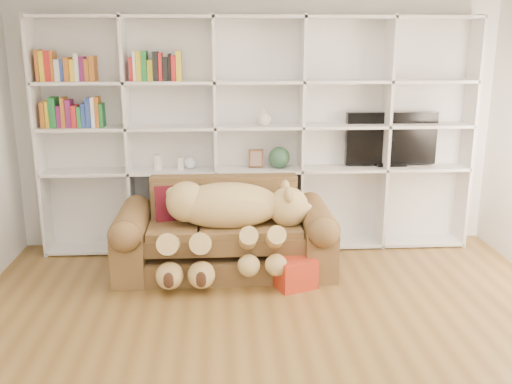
{
  "coord_description": "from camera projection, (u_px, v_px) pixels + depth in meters",
  "views": [
    {
      "loc": [
        -0.4,
        -3.46,
        2.15
      ],
      "look_at": [
        -0.07,
        1.63,
        0.79
      ],
      "focal_mm": 40.0,
      "sensor_mm": 36.0,
      "label": 1
    }
  ],
  "objects": [
    {
      "name": "sofa",
      "position": [
        225.0,
        237.0,
        5.46
      ],
      "size": [
        2.04,
        0.88,
        0.86
      ],
      "color": "brown",
      "rests_on": "floor"
    },
    {
      "name": "floor",
      "position": [
        281.0,
        364.0,
        3.92
      ],
      "size": [
        5.0,
        5.0,
        0.0
      ],
      "primitive_type": "plane",
      "color": "brown",
      "rests_on": "ground"
    },
    {
      "name": "figurine_short",
      "position": [
        180.0,
        163.0,
        5.85
      ],
      "size": [
        0.09,
        0.09,
        0.13
      ],
      "primitive_type": "cylinder",
      "rotation": [
        0.0,
        0.0,
        -0.2
      ],
      "color": "silver",
      "rests_on": "bookshelf"
    },
    {
      "name": "figurine_tall",
      "position": [
        157.0,
        162.0,
        5.83
      ],
      "size": [
        0.1,
        0.1,
        0.16
      ],
      "primitive_type": "cylinder",
      "rotation": [
        0.0,
        0.0,
        0.39
      ],
      "color": "silver",
      "rests_on": "bookshelf"
    },
    {
      "name": "bookshelf",
      "position": [
        235.0,
        125.0,
        5.84
      ],
      "size": [
        4.43,
        0.35,
        2.4
      ],
      "color": "silver",
      "rests_on": "floor"
    },
    {
      "name": "shelf_vase",
      "position": [
        263.0,
        117.0,
        5.78
      ],
      "size": [
        0.2,
        0.2,
        0.16
      ],
      "primitive_type": "imported",
      "rotation": [
        0.0,
        0.0,
        -0.36
      ],
      "color": "beige",
      "rests_on": "bookshelf"
    },
    {
      "name": "tv",
      "position": [
        391.0,
        140.0,
        5.98
      ],
      "size": [
        0.96,
        0.18,
        0.57
      ],
      "color": "black",
      "rests_on": "bookshelf"
    },
    {
      "name": "teddy_bear",
      "position": [
        229.0,
        216.0,
        5.23
      ],
      "size": [
        1.46,
        0.82,
        0.84
      ],
      "rotation": [
        0.0,
        0.0,
        -0.02
      ],
      "color": "#DEBE6F",
      "rests_on": "sofa"
    },
    {
      "name": "snow_globe",
      "position": [
        190.0,
        163.0,
        5.86
      ],
      "size": [
        0.12,
        0.12,
        0.12
      ],
      "primitive_type": "sphere",
      "color": "white",
      "rests_on": "bookshelf"
    },
    {
      "name": "wall_back",
      "position": [
        257.0,
        119.0,
        5.98
      ],
      "size": [
        5.0,
        0.02,
        2.7
      ],
      "primitive_type": "cube",
      "color": "silver",
      "rests_on": "floor"
    },
    {
      "name": "gift_box",
      "position": [
        294.0,
        272.0,
        5.12
      ],
      "size": [
        0.43,
        0.42,
        0.27
      ],
      "primitive_type": "cube",
      "rotation": [
        0.0,
        0.0,
        0.38
      ],
      "color": "#B62F18",
      "rests_on": "floor"
    },
    {
      "name": "picture_frame",
      "position": [
        256.0,
        158.0,
        5.89
      ],
      "size": [
        0.15,
        0.03,
        0.19
      ],
      "primitive_type": "cube",
      "rotation": [
        0.0,
        0.0,
        -0.02
      ],
      "color": "brown",
      "rests_on": "bookshelf"
    },
    {
      "name": "green_vase",
      "position": [
        279.0,
        157.0,
        5.9
      ],
      "size": [
        0.22,
        0.22,
        0.22
      ],
      "primitive_type": "sphere",
      "color": "#2B5438",
      "rests_on": "bookshelf"
    },
    {
      "name": "throw_pillow",
      "position": [
        175.0,
        204.0,
        5.49
      ],
      "size": [
        0.4,
        0.27,
        0.39
      ],
      "primitive_type": "cube",
      "rotation": [
        -0.24,
        0.0,
        0.18
      ],
      "color": "maroon",
      "rests_on": "sofa"
    }
  ]
}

